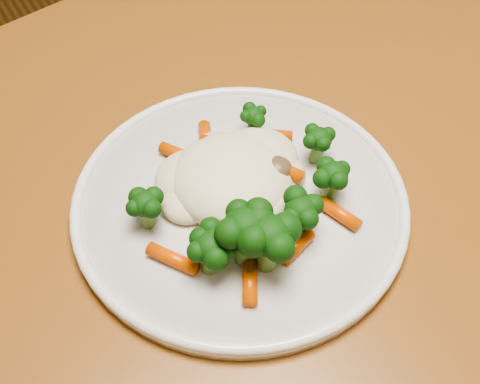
{
  "coord_description": "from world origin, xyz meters",
  "views": [
    {
      "loc": [
        0.1,
        -0.6,
        1.18
      ],
      "look_at": [
        0.27,
        -0.31,
        0.77
      ],
      "focal_mm": 45.0,
      "sensor_mm": 36.0,
      "label": 1
    }
  ],
  "objects": [
    {
      "name": "dining_table",
      "position": [
        0.16,
        -0.3,
        0.64
      ],
      "size": [
        1.25,
        0.95,
        0.75
      ],
      "rotation": [
        0.0,
        0.0,
        0.19
      ],
      "color": "#915621",
      "rests_on": "ground"
    },
    {
      "name": "plate",
      "position": [
        0.27,
        -0.31,
        0.76
      ],
      "size": [
        0.3,
        0.3,
        0.01
      ],
      "primitive_type": "cylinder",
      "color": "white",
      "rests_on": "dining_table"
    },
    {
      "name": "meal",
      "position": [
        0.26,
        -0.32,
        0.78
      ],
      "size": [
        0.21,
        0.2,
        0.05
      ],
      "color": "#F4E9C3",
      "rests_on": "plate"
    }
  ]
}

